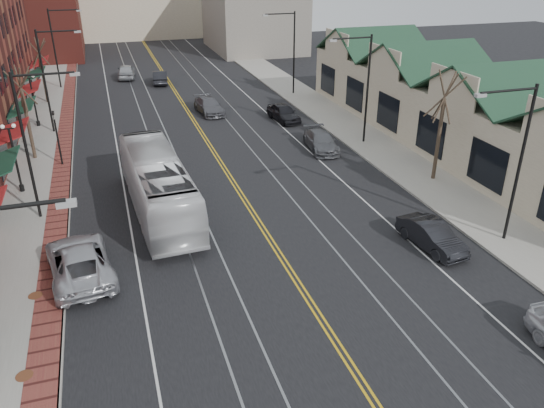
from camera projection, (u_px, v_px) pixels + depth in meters
ground at (352, 368)px, 19.15m from camera, size 160.00×160.00×0.00m
sidewalk_left at (37, 190)px, 32.95m from camera, size 4.00×120.00×0.15m
sidewalk_right at (382, 150)px, 39.56m from camera, size 4.00×120.00×0.15m
building_right at (455, 114)px, 40.24m from camera, size 8.00×36.00×4.60m
backdrop_left at (23, 3)px, 71.67m from camera, size 14.00×18.00×14.00m
backdrop_mid at (136, 8)px, 90.01m from camera, size 22.00×14.00×9.00m
backdrop_right at (253, 11)px, 76.57m from camera, size 12.00×16.00×11.00m
streetlight_l_1 at (32, 132)px, 27.62m from camera, size 3.33×0.25×8.00m
streetlight_l_2 at (49, 71)px, 41.33m from camera, size 3.33×0.25×8.00m
streetlight_l_3 at (58, 40)px, 55.04m from camera, size 3.33×0.25×8.00m
streetlight_r_0 at (515, 150)px, 25.14m from camera, size 3.33×0.25×8.00m
streetlight_r_1 at (363, 79)px, 38.85m from camera, size 3.33×0.25×8.00m
streetlight_r_2 at (290, 45)px, 52.56m from camera, size 3.33×0.25×8.00m
lamppost_l_2 at (16, 160)px, 31.80m from camera, size 0.84×0.28×4.27m
lamppost_l_3 at (34, 102)px, 43.79m from camera, size 0.84×0.28×4.27m
tree_left_near at (26, 112)px, 36.45m from camera, size 1.78×1.37×6.48m
tree_left_far at (42, 69)px, 50.26m from camera, size 1.66×1.28×6.02m
tree_right_mid at (441, 125)px, 32.95m from camera, size 1.90×1.46×6.93m
manhole_mid at (24, 376)px, 18.57m from camera, size 0.60×0.60×0.02m
manhole_far at (35, 295)px, 22.85m from camera, size 0.60×0.60×0.02m
traffic_signal at (57, 134)px, 35.77m from camera, size 0.18×0.15×3.80m
transit_bus at (158, 185)px, 29.79m from camera, size 3.42×12.08×3.33m
parked_suv at (79, 261)px, 24.15m from camera, size 3.38×6.05×1.60m
parked_car_b at (432, 235)px, 26.56m from camera, size 1.94×4.25×1.35m
parked_car_c at (321, 141)px, 39.49m from camera, size 2.43×4.88×1.36m
parked_car_d at (284, 113)px, 46.13m from camera, size 2.19×4.47×1.47m
distant_car_left at (160, 77)px, 58.81m from camera, size 1.96×4.49×1.43m
distant_car_right at (209, 106)px, 48.22m from camera, size 2.36×4.91×1.38m
distant_car_far at (126, 71)px, 61.22m from camera, size 2.37×4.85×1.59m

